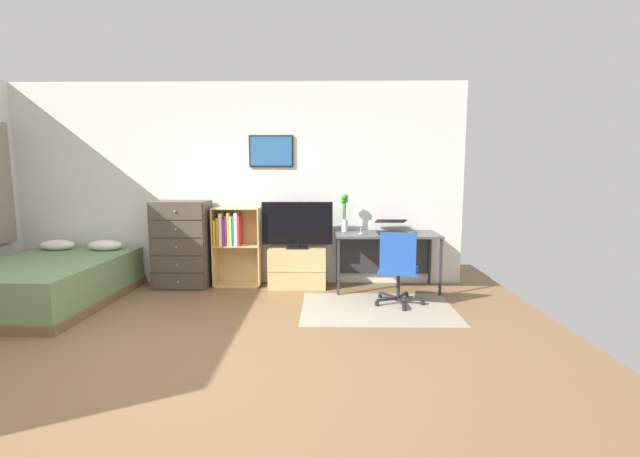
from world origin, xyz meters
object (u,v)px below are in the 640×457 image
(dresser, at_px, (182,244))
(bamboo_vase, at_px, (344,210))
(television, at_px, (297,225))
(wine_glass, at_px, (361,223))
(office_chair, at_px, (398,267))
(bed, at_px, (47,282))
(tv_stand, at_px, (298,268))
(laptop, at_px, (392,227))
(bookshelf, at_px, (233,239))
(desk, at_px, (386,242))
(computer_mouse, at_px, (415,233))

(dresser, height_order, bamboo_vase, bamboo_vase)
(television, bearing_deg, wine_glass, -9.79)
(television, bearing_deg, office_chair, -33.37)
(bed, bearing_deg, tv_stand, 16.57)
(dresser, relative_size, television, 1.24)
(dresser, height_order, tv_stand, dresser)
(office_chair, xyz_separation_m, laptop, (0.03, 0.78, 0.35))
(laptop, bearing_deg, wine_glass, -162.89)
(bookshelf, xyz_separation_m, bamboo_vase, (1.48, 0.02, 0.38))
(bamboo_vase, xyz_separation_m, wine_glass, (0.20, -0.23, -0.14))
(laptop, relative_size, wine_glass, 2.41)
(bookshelf, bearing_deg, television, -4.78)
(dresser, relative_size, office_chair, 1.33)
(bamboo_vase, bearing_deg, dresser, -177.83)
(bookshelf, distance_m, bamboo_vase, 1.53)
(office_chair, bearing_deg, television, 159.65)
(office_chair, distance_m, bamboo_vase, 1.19)
(television, bearing_deg, tv_stand, 90.00)
(tv_stand, relative_size, bamboo_vase, 1.52)
(bookshelf, xyz_separation_m, desk, (2.02, -0.08, -0.02))
(television, bearing_deg, bookshelf, 175.22)
(dresser, height_order, bookshelf, dresser)
(bed, distance_m, tv_stand, 2.96)
(dresser, distance_m, office_chair, 2.84)
(bookshelf, height_order, desk, bookshelf)
(television, bearing_deg, laptop, -0.26)
(desk, distance_m, laptop, 0.21)
(dresser, distance_m, laptop, 2.76)
(wine_glass, bearing_deg, bed, -170.12)
(bed, height_order, office_chair, office_chair)
(television, xyz_separation_m, bamboo_vase, (0.62, 0.09, 0.19))
(television, relative_size, bamboo_vase, 1.87)
(tv_stand, bearing_deg, laptop, -1.30)
(television, distance_m, office_chair, 1.48)
(television, xyz_separation_m, office_chair, (1.20, -0.79, -0.37))
(computer_mouse, xyz_separation_m, bamboo_vase, (-0.89, 0.23, 0.26))
(bed, relative_size, computer_mouse, 19.44)
(television, height_order, desk, television)
(wine_glass, bearing_deg, bookshelf, 172.76)
(bookshelf, relative_size, office_chair, 1.22)
(wine_glass, bearing_deg, office_chair, -59.67)
(office_chair, xyz_separation_m, bamboo_vase, (-0.58, 0.88, 0.56))
(dresser, distance_m, bamboo_vase, 2.19)
(laptop, bearing_deg, television, 178.58)
(dresser, xyz_separation_m, bookshelf, (0.66, 0.06, 0.06))
(tv_stand, relative_size, laptop, 1.73)
(tv_stand, xyz_separation_m, laptop, (1.23, -0.03, 0.55))
(desk, height_order, bamboo_vase, bamboo_vase)
(bookshelf, bearing_deg, dresser, -174.46)
(office_chair, bearing_deg, wine_glass, 133.34)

